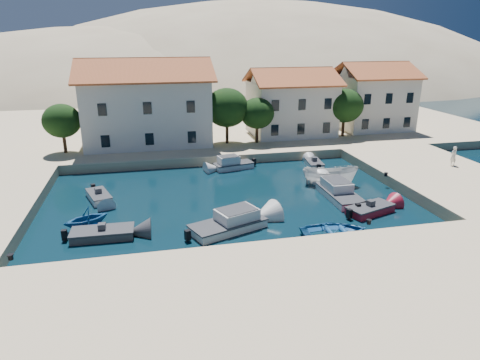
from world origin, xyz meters
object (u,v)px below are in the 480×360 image
Objects in this scene: building_mid at (291,101)px; cabin_cruiser_east at (340,193)px; building_right at (373,95)px; boat_east at (330,185)px; building_left at (147,101)px; cabin_cruiser_south at (228,224)px; pedestrian at (453,156)px; rowboat_south at (334,235)px.

building_mid is 21.65m from cabin_cruiser_east.
building_right is 23.78m from boat_east.
building_left is 23.66m from boat_east.
cabin_cruiser_east is (10.41, 3.99, -0.00)m from cabin_cruiser_south.
cabin_cruiser_south is 1.07× the size of cabin_cruiser_east.
boat_east is at bearing -5.94° from pedestrian.
building_right reaches higher than rowboat_south.
building_left reaches higher than rowboat_south.
pedestrian reaches higher than rowboat_south.
cabin_cruiser_south is 11.15m from cabin_cruiser_east.
cabin_cruiser_east is 14.09m from pedestrian.
rowboat_south is at bearing -40.50° from cabin_cruiser_south.
cabin_cruiser_south is 1.29× the size of rowboat_south.
building_left is at bearing 80.55° from cabin_cruiser_south.
building_right is (30.00, 2.00, -0.46)m from building_left.
cabin_cruiser_south is at bearing 111.13° from cabin_cruiser_east.
building_left is 1.40× the size of building_mid.
cabin_cruiser_south reaches higher than rowboat_south.
cabin_cruiser_south is 1.17× the size of boat_east.
building_left reaches higher than boat_east.
cabin_cruiser_south reaches higher than boat_east.
pedestrian is at bearing -93.56° from building_right.
pedestrian is (23.94, 7.62, 1.48)m from cabin_cruiser_south.
cabin_cruiser_east is (3.44, 6.45, 0.48)m from rowboat_south.
rowboat_south is at bearing -122.52° from building_right.
building_mid reaches higher than rowboat_south.
building_mid is at bearing 3.18° from building_left.
cabin_cruiser_south is (-13.08, -24.94, -4.75)m from building_mid.
boat_east is at bearing -45.76° from building_left.
pedestrian is at bearing -57.92° from building_mid.
building_right is at bearing -33.56° from cabin_cruiser_east.
pedestrian is at bearing -73.56° from boat_east.
building_mid is 1.90× the size of cabin_cruiser_east.
cabin_cruiser_south is (4.92, -23.94, -5.46)m from building_left.
building_left is at bearing 60.30° from boat_east.
cabin_cruiser_south is at bearing 140.32° from boat_east.
building_left is 18.04m from building_mid.
building_mid is at bearing -7.08° from cabin_cruiser_east.
building_mid is 1.78× the size of cabin_cruiser_south.
building_left is at bearing -35.81° from pedestrian.
pedestrian is at bearing -29.49° from building_left.
cabin_cruiser_south is at bearing -117.67° from building_mid.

